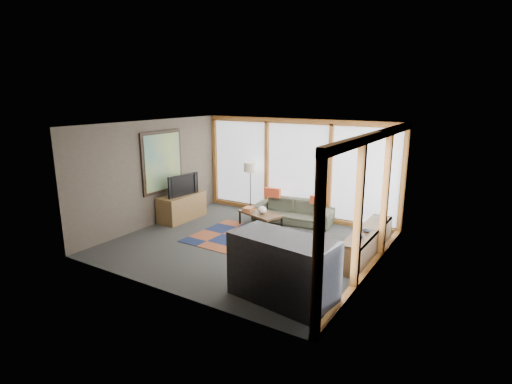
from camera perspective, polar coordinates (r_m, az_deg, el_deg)
The scene contains 17 objects.
ground at distance 8.83m, azimuth -1.38°, elevation -7.48°, with size 5.50×5.50×0.00m, color #2A2A27.
room_envelope at distance 8.61m, azimuth 3.37°, elevation 2.65°, with size 5.52×5.02×2.62m.
rug at distance 8.98m, azimuth -0.19°, elevation -7.05°, with size 2.91×1.87×0.01m, color brown.
sofa at distance 10.25m, azimuth 5.28°, elevation -2.74°, with size 2.00×0.78×0.58m, color #393B2B.
pillow_left at distance 10.41m, azimuth 2.35°, elevation -0.08°, with size 0.43×0.13×0.24m, color #C14321.
pillow_right at distance 9.85m, azimuth 8.75°, elevation -1.16°, with size 0.37×0.11×0.20m, color #C14321.
floor_lamp at distance 10.91m, azimuth -0.81°, elevation 0.59°, with size 0.35×0.35×1.41m, color #32271A, non-canonical shape.
coffee_table at distance 9.86m, azimuth 0.61°, elevation -4.01°, with size 1.10×0.55×0.37m, color #361F0F, non-canonical shape.
book_stack at distance 9.95m, azimuth -1.08°, elevation -2.47°, with size 0.22×0.28×0.09m, color brown.
vase at distance 9.73m, azimuth 0.88°, elevation -2.57°, with size 0.21×0.21×0.18m, color silver.
bookshelf at distance 8.41m, azimuth 15.57°, elevation -7.04°, with size 0.41×2.28×0.57m, color #361F0F, non-canonical shape.
bowl_a at distance 7.81m, azimuth 14.54°, elevation -6.01°, with size 0.18×0.18×0.09m, color black.
bowl_b at distance 8.15m, azimuth 15.49°, elevation -5.27°, with size 0.16×0.16×0.08m, color black.
shelf_picture at distance 8.88m, azimuth 17.95°, elevation -2.74°, with size 0.04×0.32×0.42m, color black.
tv_console at distance 10.61m, azimuth -10.51°, elevation -2.10°, with size 0.56×1.34×0.67m, color brown.
television at distance 10.41m, azimuth -10.68°, elevation 1.05°, with size 0.96×0.13×0.55m, color black.
bar_counter at distance 6.41m, azimuth 3.84°, elevation -10.89°, with size 1.68×0.78×1.06m, color black.
Camera 1 is at (4.51, -6.87, 3.22)m, focal length 28.00 mm.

